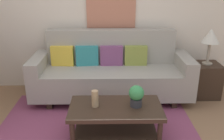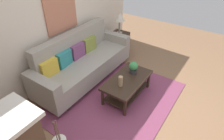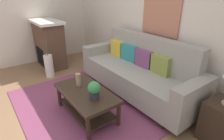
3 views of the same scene
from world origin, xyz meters
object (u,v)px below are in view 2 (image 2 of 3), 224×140
couch (83,62)px  throw_pillow_mustard (49,68)px  throw_pillow_teal (64,59)px  coffee_table (127,84)px  potted_plant_tabletop (133,67)px  side_table (119,42)px  table_lamp (120,17)px  framed_painting (61,12)px  throw_pillow_plum (78,51)px  tabletop_vase (121,81)px  throw_pillow_olive (89,44)px

couch → throw_pillow_mustard: (-0.79, 0.12, 0.25)m
throw_pillow_teal → coffee_table: size_ratio=0.33×
throw_pillow_mustard → potted_plant_tabletop: throw_pillow_mustard is taller
throw_pillow_mustard → side_table: throw_pillow_mustard is taller
table_lamp → framed_painting: framed_painting is taller
side_table → table_lamp: table_lamp is taller
throw_pillow_teal → coffee_table: 1.37m
table_lamp → framed_painting: bearing=164.0°
throw_pillow_plum → coffee_table: size_ratio=0.33×
couch → throw_pillow_mustard: 0.84m
throw_pillow_teal → tabletop_vase: (0.18, -1.24, -0.15)m
tabletop_vase → table_lamp: bearing=33.0°
couch → throw_pillow_olive: (0.40, 0.12, 0.25)m
couch → throw_pillow_teal: (-0.40, 0.12, 0.25)m
throw_pillow_plum → side_table: size_ratio=0.64×
throw_pillow_plum → framed_painting: framed_painting is taller
tabletop_vase → framed_painting: size_ratio=0.25×
throw_pillow_teal → tabletop_vase: size_ratio=1.78×
coffee_table → throw_pillow_mustard: bearing=123.4°
throw_pillow_mustard → throw_pillow_teal: size_ratio=1.00×
coffee_table → tabletop_vase: bearing=178.4°
throw_pillow_mustard → throw_pillow_teal: bearing=0.0°
couch → framed_painting: (-0.00, 0.47, 1.04)m
couch → potted_plant_tabletop: size_ratio=9.48×
throw_pillow_olive → framed_painting: 0.95m
throw_pillow_mustard → throw_pillow_olive: size_ratio=1.00×
throw_pillow_teal → throw_pillow_mustard: bearing=180.0°
throw_pillow_teal → framed_painting: bearing=40.7°
throw_pillow_teal → table_lamp: size_ratio=0.63×
couch → framed_painting: framed_painting is taller
tabletop_vase → table_lamp: size_ratio=0.36×
throw_pillow_olive → framed_painting: (-0.40, 0.34, 0.80)m
couch → throw_pillow_plum: size_ratio=6.90×
throw_pillow_mustard → throw_pillow_plum: size_ratio=1.00×
coffee_table → side_table: (1.51, 1.15, -0.03)m
side_table → throw_pillow_teal: bearing=177.0°
table_lamp → coffee_table: bearing=-142.8°
throw_pillow_mustard → side_table: 2.37m
couch → throw_pillow_plum: 0.28m
throw_pillow_olive → side_table: throw_pillow_olive is taller
throw_pillow_teal → throw_pillow_plum: bearing=0.0°
framed_painting → table_lamp: bearing=-16.0°
couch → throw_pillow_olive: 0.48m
tabletop_vase → couch: bearing=79.2°
throw_pillow_olive → coffee_table: (-0.37, -1.25, -0.37)m
table_lamp → tabletop_vase: bearing=-147.0°
throw_pillow_teal → throw_pillow_olive: 0.79m
potted_plant_tabletop → framed_painting: 1.84m
throw_pillow_plum → tabletop_vase: throw_pillow_plum is taller
coffee_table → potted_plant_tabletop: size_ratio=4.20×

